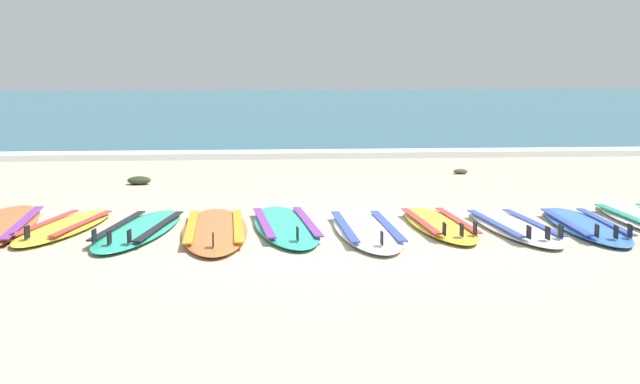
{
  "coord_description": "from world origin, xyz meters",
  "views": [
    {
      "loc": [
        -0.71,
        -7.38,
        1.45
      ],
      "look_at": [
        0.02,
        1.04,
        0.25
      ],
      "focal_mm": 46.89,
      "sensor_mm": 36.0,
      "label": 1
    }
  ],
  "objects_px": {
    "surfboard_3": "(215,229)",
    "surfboard_5": "(366,229)",
    "surfboard_4": "(285,225)",
    "surfboard_8": "(585,225)",
    "surfboard_1": "(65,227)",
    "surfboard_7": "(513,226)",
    "surfboard_2": "(139,229)",
    "surfboard_6": "(439,224)"
  },
  "relations": [
    {
      "from": "surfboard_1",
      "to": "surfboard_8",
      "type": "distance_m",
      "value": 4.88
    },
    {
      "from": "surfboard_6",
      "to": "surfboard_4",
      "type": "bearing_deg",
      "value": 177.45
    },
    {
      "from": "surfboard_6",
      "to": "surfboard_8",
      "type": "relative_size",
      "value": 0.95
    },
    {
      "from": "surfboard_3",
      "to": "surfboard_5",
      "type": "relative_size",
      "value": 1.08
    },
    {
      "from": "surfboard_2",
      "to": "surfboard_7",
      "type": "height_order",
      "value": "same"
    },
    {
      "from": "surfboard_2",
      "to": "surfboard_4",
      "type": "height_order",
      "value": "same"
    },
    {
      "from": "surfboard_4",
      "to": "surfboard_5",
      "type": "bearing_deg",
      "value": -20.72
    },
    {
      "from": "surfboard_1",
      "to": "surfboard_8",
      "type": "bearing_deg",
      "value": -4.21
    },
    {
      "from": "surfboard_1",
      "to": "surfboard_7",
      "type": "relative_size",
      "value": 0.96
    },
    {
      "from": "surfboard_2",
      "to": "surfboard_8",
      "type": "height_order",
      "value": "same"
    },
    {
      "from": "surfboard_4",
      "to": "surfboard_6",
      "type": "height_order",
      "value": "same"
    },
    {
      "from": "surfboard_3",
      "to": "surfboard_5",
      "type": "bearing_deg",
      "value": -5.01
    },
    {
      "from": "surfboard_7",
      "to": "surfboard_2",
      "type": "bearing_deg",
      "value": 177.49
    },
    {
      "from": "surfboard_1",
      "to": "surfboard_7",
      "type": "distance_m",
      "value": 4.19
    },
    {
      "from": "surfboard_8",
      "to": "surfboard_1",
      "type": "bearing_deg",
      "value": 175.79
    },
    {
      "from": "surfboard_2",
      "to": "surfboard_4",
      "type": "distance_m",
      "value": 1.35
    },
    {
      "from": "surfboard_1",
      "to": "surfboard_8",
      "type": "height_order",
      "value": "same"
    },
    {
      "from": "surfboard_3",
      "to": "surfboard_5",
      "type": "height_order",
      "value": "same"
    },
    {
      "from": "surfboard_1",
      "to": "surfboard_6",
      "type": "xyz_separation_m",
      "value": [
        3.51,
        -0.18,
        0.0
      ]
    },
    {
      "from": "surfboard_1",
      "to": "surfboard_4",
      "type": "distance_m",
      "value": 2.06
    },
    {
      "from": "surfboard_5",
      "to": "surfboard_2",
      "type": "bearing_deg",
      "value": 174.91
    },
    {
      "from": "surfboard_1",
      "to": "surfboard_7",
      "type": "height_order",
      "value": "same"
    },
    {
      "from": "surfboard_5",
      "to": "surfboard_7",
      "type": "distance_m",
      "value": 1.39
    },
    {
      "from": "surfboard_4",
      "to": "surfboard_8",
      "type": "distance_m",
      "value": 2.82
    },
    {
      "from": "surfboard_1",
      "to": "surfboard_8",
      "type": "relative_size",
      "value": 0.95
    },
    {
      "from": "surfboard_1",
      "to": "surfboard_5",
      "type": "xyz_separation_m",
      "value": [
        2.78,
        -0.39,
        -0.0
      ]
    },
    {
      "from": "surfboard_2",
      "to": "surfboard_4",
      "type": "relative_size",
      "value": 0.96
    },
    {
      "from": "surfboard_4",
      "to": "surfboard_7",
      "type": "bearing_deg",
      "value": -6.51
    },
    {
      "from": "surfboard_3",
      "to": "surfboard_7",
      "type": "relative_size",
      "value": 1.15
    },
    {
      "from": "surfboard_4",
      "to": "surfboard_6",
      "type": "bearing_deg",
      "value": -2.55
    },
    {
      "from": "surfboard_3",
      "to": "surfboard_5",
      "type": "distance_m",
      "value": 1.39
    },
    {
      "from": "surfboard_3",
      "to": "surfboard_4",
      "type": "xyz_separation_m",
      "value": [
        0.65,
        0.15,
        0.0
      ]
    },
    {
      "from": "surfboard_5",
      "to": "surfboard_8",
      "type": "height_order",
      "value": "same"
    },
    {
      "from": "surfboard_3",
      "to": "surfboard_8",
      "type": "distance_m",
      "value": 3.46
    },
    {
      "from": "surfboard_6",
      "to": "surfboard_1",
      "type": "bearing_deg",
      "value": 177.06
    },
    {
      "from": "surfboard_2",
      "to": "surfboard_8",
      "type": "distance_m",
      "value": 4.16
    },
    {
      "from": "surfboard_5",
      "to": "surfboard_6",
      "type": "relative_size",
      "value": 1.11
    },
    {
      "from": "surfboard_1",
      "to": "surfboard_6",
      "type": "relative_size",
      "value": 1.0
    },
    {
      "from": "surfboard_4",
      "to": "surfboard_7",
      "type": "xyz_separation_m",
      "value": [
        2.12,
        -0.24,
        0.0
      ]
    },
    {
      "from": "surfboard_6",
      "to": "surfboard_7",
      "type": "distance_m",
      "value": 0.69
    },
    {
      "from": "surfboard_1",
      "to": "surfboard_8",
      "type": "xyz_separation_m",
      "value": [
        4.86,
        -0.36,
        0.0
      ]
    },
    {
      "from": "surfboard_1",
      "to": "surfboard_3",
      "type": "distance_m",
      "value": 1.43
    }
  ]
}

